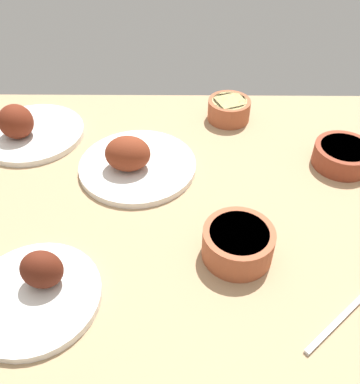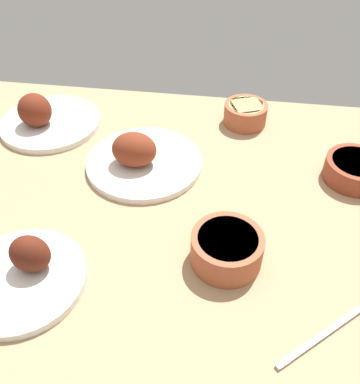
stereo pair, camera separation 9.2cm
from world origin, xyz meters
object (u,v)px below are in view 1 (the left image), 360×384
(plate_far_side, at_px, (36,290))
(fork_loose, at_px, (341,318))
(plate_center_main, at_px, (27,129))
(bowl_pasta, at_px, (229,109))
(plate_near_viewer, at_px, (134,162))
(bowl_soup, at_px, (343,155))
(bowl_onions, at_px, (238,243))

(plate_far_side, xyz_separation_m, fork_loose, (0.52, -0.04, -0.02))
(plate_center_main, bearing_deg, bowl_pasta, 10.11)
(plate_near_viewer, bearing_deg, bowl_soup, 3.04)
(plate_center_main, bearing_deg, bowl_onions, -37.27)
(plate_near_viewer, bearing_deg, plate_far_side, -111.62)
(plate_near_viewer, relative_size, plate_far_side, 1.18)
(plate_near_viewer, bearing_deg, bowl_onions, -49.42)
(bowl_soup, bearing_deg, plate_near_viewer, -176.96)
(plate_center_main, bearing_deg, plate_near_viewer, -24.35)
(plate_center_main, relative_size, bowl_pasta, 2.32)
(plate_far_side, relative_size, bowl_pasta, 2.05)
(plate_far_side, height_order, bowl_soup, plate_far_side)
(plate_center_main, height_order, fork_loose, plate_center_main)
(plate_far_side, distance_m, bowl_soup, 0.74)
(bowl_onions, distance_m, fork_loose, 0.22)
(bowl_onions, xyz_separation_m, fork_loose, (0.16, -0.14, -0.03))
(bowl_onions, height_order, fork_loose, bowl_onions)
(bowl_soup, xyz_separation_m, fork_loose, (-0.11, -0.42, -0.02))
(plate_near_viewer, distance_m, bowl_onions, 0.34)
(plate_near_viewer, distance_m, fork_loose, 0.55)
(fork_loose, bearing_deg, plate_near_viewer, 93.21)
(fork_loose, bearing_deg, plate_center_main, 101.05)
(bowl_onions, relative_size, bowl_soup, 0.98)
(plate_near_viewer, relative_size, bowl_soup, 2.00)
(plate_far_side, height_order, bowl_pasta, plate_far_side)
(plate_near_viewer, relative_size, bowl_onions, 2.04)
(bowl_onions, bearing_deg, plate_near_viewer, 130.58)
(plate_center_main, distance_m, bowl_pasta, 0.53)
(bowl_soup, distance_m, fork_loose, 0.44)
(plate_center_main, relative_size, fork_loose, 1.40)
(bowl_pasta, xyz_separation_m, fork_loose, (0.14, -0.62, -0.03))
(plate_near_viewer, xyz_separation_m, bowl_onions, (0.22, -0.26, 0.01))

